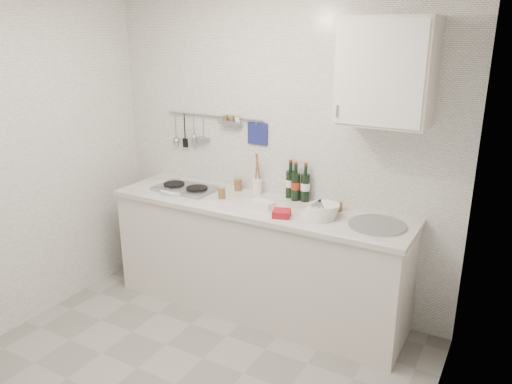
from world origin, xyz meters
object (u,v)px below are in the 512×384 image
wall_cabinet (387,72)px  wine_bottles (297,181)px  plate_stack_hob (179,189)px  utensil_crock (257,184)px  plate_stack_sink (321,211)px

wall_cabinet → wine_bottles: 1.11m
plate_stack_hob → wine_bottles: bearing=16.0°
plate_stack_hob → wine_bottles: (0.97, 0.28, 0.14)m
wall_cabinet → utensil_crock: wall_cabinet is taller
wall_cabinet → wine_bottles: wall_cabinet is taller
plate_stack_sink → wine_bottles: bearing=139.0°
wine_bottles → wall_cabinet: bearing=-10.2°
utensil_crock → wall_cabinet: bearing=-5.1°
plate_stack_hob → wine_bottles: 1.01m
wall_cabinet → wine_bottles: bearing=169.8°
wine_bottles → utensil_crock: 0.36m
wine_bottles → plate_stack_sink: bearing=-41.0°
plate_stack_hob → utensil_crock: 0.67m
plate_stack_sink → wine_bottles: wine_bottles is taller
wall_cabinet → utensil_crock: 1.40m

